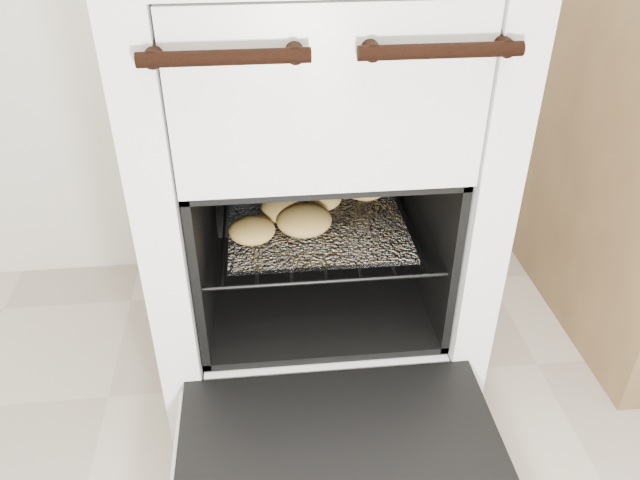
{
  "coord_description": "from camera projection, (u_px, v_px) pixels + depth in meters",
  "views": [
    {
      "loc": [
        -0.29,
        0.02,
        1.06
      ],
      "look_at": [
        -0.19,
        1.01,
        0.41
      ],
      "focal_mm": 35.0,
      "sensor_mm": 36.0,
      "label": 1
    }
  ],
  "objects": [
    {
      "name": "baked_rolls",
      "position": [
        309.0,
        207.0,
        1.24
      ],
      "size": [
        0.37,
        0.28,
        0.05
      ],
      "color": "tan",
      "rests_on": "foil_sheet"
    },
    {
      "name": "foil_sheet",
      "position": [
        317.0,
        224.0,
        1.24
      ],
      "size": [
        0.35,
        0.31,
        0.01
      ],
      "primitive_type": "cube",
      "color": "white",
      "rests_on": "oven_rack"
    },
    {
      "name": "oven_door",
      "position": [
        344.0,
        472.0,
        1.0
      ],
      "size": [
        0.55,
        0.43,
        0.04
      ],
      "color": "black",
      "rests_on": "stove"
    },
    {
      "name": "stove",
      "position": [
        313.0,
        180.0,
        1.29
      ],
      "size": [
        0.61,
        0.68,
        0.94
      ],
      "color": "silver",
      "rests_on": "ground"
    },
    {
      "name": "oven_rack",
      "position": [
        316.0,
        221.0,
        1.26
      ],
      "size": [
        0.45,
        0.43,
        0.01
      ],
      "color": "black",
      "rests_on": "stove"
    }
  ]
}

